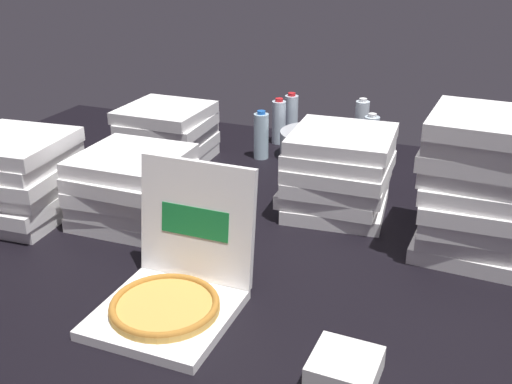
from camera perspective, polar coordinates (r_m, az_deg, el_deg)
ground_plane at (r=2.05m, az=-0.75°, el=-4.93°), size 3.20×2.40×0.02m
open_pizza_box at (r=1.69m, az=-7.67°, el=-8.43°), size 0.35×0.41×0.38m
pizza_stack_left_mid at (r=2.02m, az=20.54°, el=0.56°), size 0.39×0.38×0.46m
pizza_stack_right_mid at (r=2.73m, az=-8.37°, el=5.42°), size 0.39×0.39×0.26m
pizza_stack_center_near at (r=2.18m, az=-11.61°, el=0.41°), size 0.38×0.38×0.26m
pizza_stack_right_far at (r=2.22m, az=7.79°, el=1.82°), size 0.39×0.39×0.31m
pizza_stack_right_near at (r=2.32m, az=-21.78°, el=1.21°), size 0.42×0.41×0.31m
ice_bucket at (r=2.80m, az=5.50°, el=4.52°), size 0.31×0.31×0.12m
water_bottle_0 at (r=2.96m, az=2.17°, el=6.64°), size 0.07×0.07×0.22m
water_bottle_1 at (r=3.00m, az=9.93°, el=6.54°), size 0.07×0.07×0.22m
water_bottle_2 at (r=2.57m, az=7.54°, el=3.80°), size 0.07×0.07×0.22m
water_bottle_3 at (r=2.76m, az=10.77°, el=4.95°), size 0.07×0.07×0.22m
water_bottle_4 at (r=2.75m, az=0.49°, el=5.34°), size 0.07×0.07×0.22m
water_bottle_5 at (r=3.06m, az=3.35°, el=7.21°), size 0.07×0.07×0.22m
napkin_pile at (r=1.48m, az=8.38°, el=-16.12°), size 0.16×0.16×0.06m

